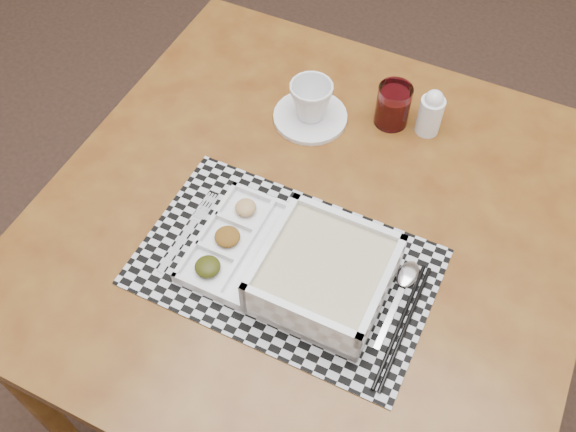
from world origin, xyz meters
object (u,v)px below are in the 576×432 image
object	(u,v)px
cup	(311,101)
juice_glass	(393,107)
creamer_bottle	(431,112)
dining_table	(312,239)
serving_tray	(314,272)

from	to	relation	value
cup	juice_glass	world-z (taller)	cup
juice_glass	creamer_bottle	world-z (taller)	creamer_bottle
dining_table	cup	xyz separation A→B (m)	(-0.12, 0.21, 0.12)
serving_tray	juice_glass	distance (m)	0.41
dining_table	juice_glass	size ratio (longest dim) A/B	11.61
cup	creamer_bottle	xyz separation A→B (m)	(0.22, 0.09, -0.00)
dining_table	creamer_bottle	xyz separation A→B (m)	(0.09, 0.30, 0.12)
cup	juice_glass	size ratio (longest dim) A/B	0.97
dining_table	creamer_bottle	size ratio (longest dim) A/B	9.97
cup	juice_glass	xyz separation A→B (m)	(0.14, 0.07, -0.01)
serving_tray	cup	distance (m)	0.38
dining_table	cup	distance (m)	0.28
juice_glass	creamer_bottle	size ratio (longest dim) A/B	0.86
dining_table	serving_tray	size ratio (longest dim) A/B	2.95
serving_tray	creamer_bottle	world-z (taller)	creamer_bottle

